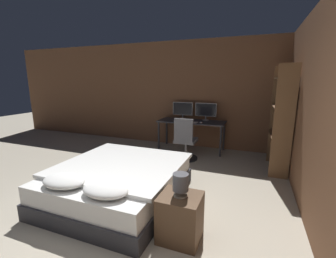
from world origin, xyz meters
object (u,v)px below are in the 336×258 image
(nightstand, at_px, (180,217))
(monitor_left, at_px, (183,109))
(monitor_right, at_px, (206,110))
(bookshelf, at_px, (282,116))
(desk, at_px, (191,124))
(office_chair, at_px, (185,143))
(bed, at_px, (118,182))
(computer_mouse, at_px, (201,123))
(bedside_lamp, at_px, (181,183))
(keyboard, at_px, (189,122))

(nightstand, bearing_deg, monitor_left, 107.24)
(nightstand, relative_size, monitor_right, 0.98)
(bookshelf, bearing_deg, desk, 158.72)
(monitor_left, relative_size, monitor_right, 1.00)
(monitor_right, xyz_separation_m, office_chair, (-0.23, -0.98, -0.61))
(bed, distance_m, bookshelf, 3.10)
(bed, relative_size, computer_mouse, 27.40)
(computer_mouse, height_order, office_chair, office_chair)
(computer_mouse, bearing_deg, office_chair, -111.48)
(computer_mouse, bearing_deg, monitor_right, 87.94)
(monitor_left, height_order, monitor_right, same)
(bookshelf, bearing_deg, computer_mouse, 162.04)
(computer_mouse, xyz_separation_m, bookshelf, (1.62, -0.53, 0.32))
(monitor_right, xyz_separation_m, bookshelf, (1.60, -0.96, 0.09))
(bed, xyz_separation_m, bookshelf, (2.27, 1.95, 0.82))
(bed, bearing_deg, bedside_lamp, -24.32)
(bed, relative_size, monitor_left, 3.64)
(bedside_lamp, distance_m, office_chair, 2.56)
(computer_mouse, bearing_deg, bookshelf, -17.96)
(bedside_lamp, distance_m, computer_mouse, 3.02)
(bedside_lamp, relative_size, computer_mouse, 3.56)
(bedside_lamp, xyz_separation_m, monitor_left, (-1.06, 3.42, 0.32))
(bedside_lamp, relative_size, bookshelf, 0.13)
(bedside_lamp, bearing_deg, nightstand, 180.00)
(office_chair, xyz_separation_m, bookshelf, (1.83, 0.01, 0.70))
(keyboard, relative_size, computer_mouse, 5.59)
(desk, bearing_deg, monitor_left, 143.80)
(bookshelf, bearing_deg, office_chair, -179.61)
(monitor_left, xyz_separation_m, bookshelf, (2.21, -0.96, 0.09))
(bedside_lamp, xyz_separation_m, monitor_right, (-0.46, 3.42, 0.32))
(bedside_lamp, bearing_deg, office_chair, 105.68)
(computer_mouse, distance_m, office_chair, 0.69)
(monitor_left, relative_size, bookshelf, 0.26)
(bed, height_order, office_chair, office_chair)
(nightstand, distance_m, bookshelf, 2.83)
(nightstand, xyz_separation_m, office_chair, (-0.69, 2.45, 0.11))
(office_chair, bearing_deg, computer_mouse, 68.52)
(office_chair, bearing_deg, nightstand, -74.32)
(bedside_lamp, distance_m, keyboard, 3.08)
(bed, xyz_separation_m, computer_mouse, (0.65, 2.48, 0.50))
(keyboard, bearing_deg, monitor_left, 124.55)
(bedside_lamp, bearing_deg, keyboard, 104.30)
(monitor_right, relative_size, computer_mouse, 7.52)
(nightstand, distance_m, computer_mouse, 3.06)
(nightstand, bearing_deg, computer_mouse, 99.04)
(nightstand, xyz_separation_m, bookshelf, (1.15, 2.46, 0.82))
(monitor_left, bearing_deg, bed, -91.15)
(computer_mouse, bearing_deg, desk, 142.76)
(nightstand, xyz_separation_m, desk, (-0.76, 3.20, 0.40))
(desk, relative_size, bookshelf, 0.82)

